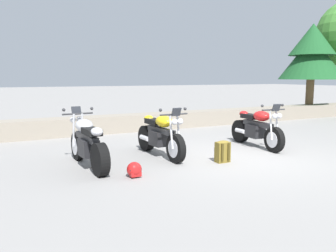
{
  "coord_description": "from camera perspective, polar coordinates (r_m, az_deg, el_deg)",
  "views": [
    {
      "loc": [
        -4.99,
        -5.96,
        1.81
      ],
      "look_at": [
        -1.32,
        1.2,
        0.65
      ],
      "focal_mm": 36.41,
      "sensor_mm": 36.0,
      "label": 1
    }
  ],
  "objects": [
    {
      "name": "ground_plane",
      "position": [
        7.98,
        12.52,
        -5.1
      ],
      "size": [
        120.0,
        120.0,
        0.0
      ],
      "primitive_type": "plane",
      "color": "gray"
    },
    {
      "name": "stone_wall",
      "position": [
        11.96,
        -2.24,
        0.83
      ],
      "size": [
        36.0,
        0.8,
        0.55
      ],
      "primitive_type": "cube",
      "color": "gray",
      "rests_on": "ground"
    },
    {
      "name": "pine_tree_far_left",
      "position": [
        17.1,
        22.97,
        11.2
      ],
      "size": [
        2.88,
        2.88,
        3.65
      ],
      "color": "brown",
      "rests_on": "stone_wall"
    },
    {
      "name": "motorcycle_silver_near_left",
      "position": [
        7.05,
        -13.33,
        -2.85
      ],
      "size": [
        0.67,
        2.07,
        1.18
      ],
      "color": "black",
      "rests_on": "ground"
    },
    {
      "name": "rider_helmet",
      "position": [
        6.27,
        -5.64,
        -7.3
      ],
      "size": [
        0.28,
        0.28,
        0.28
      ],
      "color": "#B21919",
      "rests_on": "ground"
    },
    {
      "name": "motorcycle_yellow_centre",
      "position": [
        7.79,
        -1.29,
        -1.59
      ],
      "size": [
        0.67,
        2.06,
        1.18
      ],
      "color": "black",
      "rests_on": "ground"
    },
    {
      "name": "rider_backpack",
      "position": [
        7.39,
        9.09,
        -4.15
      ],
      "size": [
        0.3,
        0.26,
        0.47
      ],
      "color": "brown",
      "rests_on": "ground"
    },
    {
      "name": "motorcycle_red_far_right",
      "position": [
        9.12,
        14.64,
        -0.41
      ],
      "size": [
        0.67,
        2.07,
        1.18
      ],
      "color": "black",
      "rests_on": "ground"
    }
  ]
}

